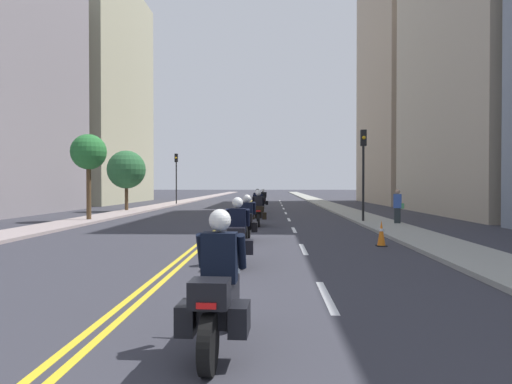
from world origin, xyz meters
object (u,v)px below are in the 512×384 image
at_px(motorcycle_2, 247,222).
at_px(motorcycle_4, 258,206).
at_px(motorcycle_3, 258,212).
at_px(traffic_cone_0, 381,233).
at_px(motorcycle_0, 219,296).
at_px(traffic_light_far, 176,170).
at_px(traffic_light_near, 363,159).
at_px(motorcycle_6, 263,201).
at_px(street_tree_0, 126,170).
at_px(motorcycle_1, 237,238).
at_px(pedestrian_2, 398,207).
at_px(motorcycle_5, 257,203).
at_px(street_tree_1, 89,153).

bearing_deg(motorcycle_2, motorcycle_4, 90.32).
distance_m(motorcycle_3, traffic_cone_0, 8.30).
distance_m(motorcycle_0, motorcycle_2, 10.81).
distance_m(motorcycle_2, traffic_cone_0, 4.45).
bearing_deg(traffic_light_far, traffic_light_near, -57.27).
bearing_deg(motorcycle_4, motorcycle_6, 90.33).
relative_size(traffic_cone_0, street_tree_0, 0.19).
bearing_deg(motorcycle_3, motorcycle_4, 90.63).
relative_size(motorcycle_1, motorcycle_3, 1.00).
distance_m(traffic_cone_0, street_tree_0, 23.24).
xyz_separation_m(traffic_light_far, street_tree_0, (-1.22, -11.62, -0.37)).
relative_size(traffic_cone_0, pedestrian_2, 0.47).
relative_size(traffic_light_near, traffic_light_far, 0.95).
height_order(motorcycle_2, street_tree_0, street_tree_0).
xyz_separation_m(motorcycle_1, motorcycle_5, (-0.17, 21.25, 0.02)).
bearing_deg(motorcycle_1, motorcycle_4, 88.51).
bearing_deg(street_tree_0, motorcycle_2, -61.31).
bearing_deg(pedestrian_2, traffic_light_near, 150.50).
bearing_deg(motorcycle_5, traffic_light_far, 123.11).
bearing_deg(motorcycle_0, motorcycle_1, 94.56).
bearing_deg(street_tree_0, pedestrian_2, -34.30).
bearing_deg(motorcycle_6, motorcycle_0, -93.07).
xyz_separation_m(motorcycle_4, pedestrian_2, (6.70, -5.08, 0.23)).
height_order(motorcycle_1, motorcycle_6, motorcycle_1).
height_order(motorcycle_6, traffic_cone_0, motorcycle_6).
distance_m(motorcycle_3, motorcycle_4, 5.36).
distance_m(motorcycle_3, traffic_light_far, 24.60).
height_order(motorcycle_5, traffic_light_far, traffic_light_far).
xyz_separation_m(motorcycle_0, motorcycle_2, (-0.24, 10.81, -0.00)).
relative_size(motorcycle_5, street_tree_0, 0.50).
height_order(motorcycle_3, traffic_light_near, traffic_light_near).
xyz_separation_m(motorcycle_1, traffic_cone_0, (4.23, 3.70, -0.26)).
bearing_deg(motorcycle_2, motorcycle_0, -88.26).
distance_m(motorcycle_0, traffic_light_near, 19.37).
xyz_separation_m(motorcycle_3, traffic_light_far, (-8.47, 22.94, 2.70)).
distance_m(motorcycle_5, street_tree_1, 12.07).
xyz_separation_m(street_tree_0, street_tree_1, (0.80, -9.04, 0.59)).
height_order(traffic_light_far, pedestrian_2, traffic_light_far).
relative_size(motorcycle_5, motorcycle_6, 1.01).
bearing_deg(motorcycle_4, motorcycle_1, -88.99).
xyz_separation_m(motorcycle_5, traffic_light_near, (5.53, -8.61, 2.53)).
bearing_deg(motorcycle_1, motorcycle_6, 88.25).
height_order(motorcycle_5, traffic_cone_0, motorcycle_5).
distance_m(traffic_cone_0, traffic_light_far, 32.81).
bearing_deg(pedestrian_2, traffic_light_far, 141.06).
bearing_deg(motorcycle_6, motorcycle_2, -93.62).
bearing_deg(pedestrian_2, motorcycle_0, -93.20).
distance_m(motorcycle_1, street_tree_1, 16.09).
height_order(motorcycle_2, motorcycle_5, motorcycle_5).
distance_m(motorcycle_0, motorcycle_5, 27.11).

